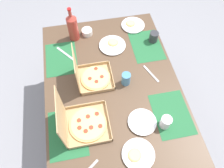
% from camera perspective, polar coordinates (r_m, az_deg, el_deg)
% --- Properties ---
extents(ground_plane, '(6.00, 6.00, 0.00)m').
position_cam_1_polar(ground_plane, '(2.34, 0.00, -9.51)').
color(ground_plane, gray).
extents(dining_table, '(1.49, 1.05, 0.73)m').
position_cam_1_polar(dining_table, '(1.77, 0.00, -1.68)').
color(dining_table, '#3F3328').
rests_on(dining_table, ground_plane).
extents(placemat_near_left, '(0.36, 0.26, 0.00)m').
position_cam_1_polar(placemat_near_left, '(1.62, 15.64, -7.70)').
color(placemat_near_left, '#236638').
rests_on(placemat_near_left, dining_table).
extents(placemat_near_right, '(0.36, 0.26, 0.00)m').
position_cam_1_polar(placemat_near_right, '(1.95, 9.19, 10.05)').
color(placemat_near_right, '#236638').
rests_on(placemat_near_right, dining_table).
extents(placemat_far_left, '(0.36, 0.26, 0.00)m').
position_cam_1_polar(placemat_far_left, '(1.54, -11.75, -12.71)').
color(placemat_far_left, '#236638').
rests_on(placemat_far_left, dining_table).
extents(placemat_far_right, '(0.36, 0.26, 0.00)m').
position_cam_1_polar(placemat_far_right, '(1.88, -13.41, 6.66)').
color(placemat_far_right, '#236638').
rests_on(placemat_far_right, dining_table).
extents(pizza_box_center, '(0.27, 0.27, 0.31)m').
position_cam_1_polar(pizza_box_center, '(1.68, -5.48, 2.13)').
color(pizza_box_center, tan).
rests_on(pizza_box_center, dining_table).
extents(pizza_box_corner_left, '(0.30, 0.31, 0.34)m').
position_cam_1_polar(pizza_box_corner_left, '(1.50, -7.93, -10.21)').
color(pizza_box_corner_left, tan).
rests_on(pizza_box_corner_left, dining_table).
extents(plate_far_right, '(0.23, 0.23, 0.03)m').
position_cam_1_polar(plate_far_right, '(1.92, 0.12, 10.34)').
color(plate_far_right, white).
rests_on(plate_far_right, dining_table).
extents(plate_near_right, '(0.22, 0.22, 0.03)m').
position_cam_1_polar(plate_near_right, '(1.47, 6.93, -18.17)').
color(plate_near_right, white).
rests_on(plate_near_right, dining_table).
extents(plate_middle, '(0.20, 0.20, 0.02)m').
position_cam_1_polar(plate_middle, '(1.55, 8.04, -10.01)').
color(plate_middle, white).
rests_on(plate_middle, dining_table).
extents(plate_near_left, '(0.22, 0.22, 0.03)m').
position_cam_1_polar(plate_near_left, '(2.11, 5.55, 15.39)').
color(plate_near_left, white).
rests_on(plate_near_left, dining_table).
extents(soda_bottle, '(0.09, 0.09, 0.32)m').
position_cam_1_polar(soda_bottle, '(1.93, -10.46, 14.80)').
color(soda_bottle, '#B2382D').
rests_on(soda_bottle, dining_table).
extents(cup_spare, '(0.08, 0.08, 0.09)m').
position_cam_1_polar(cup_spare, '(1.97, 11.06, 12.25)').
color(cup_spare, '#333338').
rests_on(cup_spare, dining_table).
extents(cup_clear_left, '(0.07, 0.07, 0.11)m').
position_cam_1_polar(cup_clear_left, '(1.65, 3.75, 1.39)').
color(cup_clear_left, teal).
rests_on(cup_clear_left, dining_table).
extents(cup_clear_right, '(0.07, 0.07, 0.10)m').
position_cam_1_polar(cup_clear_right, '(1.53, 14.11, -9.85)').
color(cup_clear_right, silver).
rests_on(cup_clear_right, dining_table).
extents(condiment_bowl, '(0.10, 0.10, 0.05)m').
position_cam_1_polar(condiment_bowl, '(2.02, -6.67, 13.67)').
color(condiment_bowl, white).
rests_on(condiment_bowl, dining_table).
extents(fork_by_near_left, '(0.18, 0.09, 0.00)m').
position_cam_1_polar(fork_by_near_left, '(1.77, 10.38, 2.74)').
color(fork_by_near_left, '#B7B7BC').
rests_on(fork_by_near_left, dining_table).
extents(knife_by_far_left, '(0.18, 0.14, 0.00)m').
position_cam_1_polar(knife_by_far_left, '(1.91, -12.37, 7.94)').
color(knife_by_far_left, '#B7B7BC').
rests_on(knife_by_far_left, dining_table).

